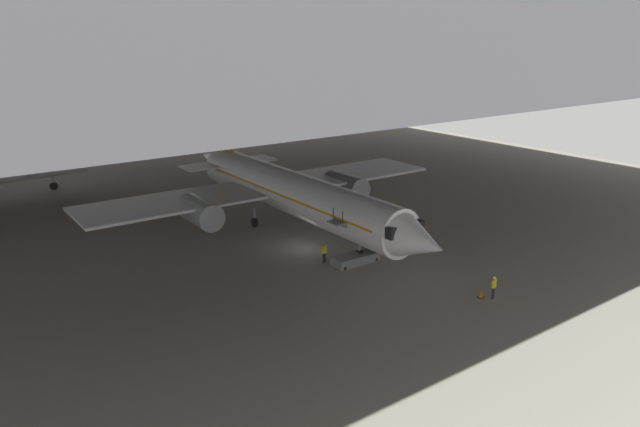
{
  "coord_description": "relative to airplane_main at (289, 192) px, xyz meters",
  "views": [
    {
      "loc": [
        -27.38,
        -38.69,
        17.4
      ],
      "look_at": [
        1.25,
        0.42,
        2.59
      ],
      "focal_mm": 33.36,
      "sensor_mm": 36.0,
      "label": 1
    }
  ],
  "objects": [
    {
      "name": "ground_plane",
      "position": [
        -1.31,
        -5.22,
        -3.49
      ],
      "size": [
        110.0,
        110.0,
        0.0
      ],
      "primitive_type": "plane",
      "color": "gray"
    },
    {
      "name": "hangar_structure",
      "position": [
        -1.42,
        8.55,
        13.83
      ],
      "size": [
        121.0,
        99.0,
        17.97
      ],
      "color": "#4C4F54",
      "rests_on": "ground_plane"
    },
    {
      "name": "airplane_main",
      "position": [
        0.0,
        0.0,
        0.0
      ],
      "size": [
        35.94,
        37.39,
        11.69
      ],
      "color": "white",
      "rests_on": "ground_plane"
    },
    {
      "name": "boarding_stairs",
      "position": [
        -0.75,
        -10.37,
        -2.76
      ],
      "size": [
        4.26,
        1.57,
        4.71
      ],
      "color": "slate",
      "rests_on": "ground_plane"
    },
    {
      "name": "crew_worker_near_nose",
      "position": [
        2.72,
        -20.97,
        -2.56
      ],
      "size": [
        0.53,
        0.31,
        1.64
      ],
      "color": "#232838",
      "rests_on": "ground_plane"
    },
    {
      "name": "crew_worker_by_stairs",
      "position": [
        -2.6,
        -8.82,
        -2.61
      ],
      "size": [
        0.54,
        0.29,
        1.56
      ],
      "color": "#232838",
      "rests_on": "ground_plane"
    },
    {
      "name": "traffic_cone_orange",
      "position": [
        2.17,
        -20.42,
        -3.2
      ],
      "size": [
        0.36,
        0.36,
        0.6
      ],
      "color": "black",
      "rests_on": "ground_plane"
    },
    {
      "name": "baggage_tug",
      "position": [
        -7.86,
        11.21,
        -2.97
      ],
      "size": [
        1.62,
        2.38,
        0.9
      ],
      "color": "yellow",
      "rests_on": "ground_plane"
    }
  ]
}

